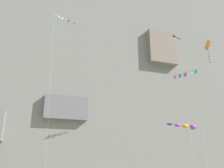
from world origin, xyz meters
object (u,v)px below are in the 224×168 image
at_px(kite_windsock_front_field, 186,126).
at_px(kite_windsock_high_left, 176,38).
at_px(kite_banner_mid_right, 63,34).
at_px(kite_diamond_high_right, 208,48).
at_px(kite_banner_upper_left, 186,78).

bearing_deg(kite_windsock_front_field, kite_windsock_high_left, 57.26).
distance_m(kite_banner_mid_right, kite_windsock_front_field, 25.91).
bearing_deg(kite_banner_mid_right, kite_diamond_high_right, -31.64).
relative_size(kite_windsock_high_left, kite_banner_mid_right, 1.20).
height_order(kite_banner_mid_right, kite_banner_upper_left, kite_banner_mid_right).
relative_size(kite_diamond_high_right, kite_windsock_front_field, 1.84).
relative_size(kite_banner_upper_left, kite_windsock_front_field, 1.67).
bearing_deg(kite_diamond_high_right, kite_banner_upper_left, 77.27).
height_order(kite_banner_upper_left, kite_windsock_front_field, kite_banner_upper_left).
height_order(kite_windsock_high_left, kite_banner_mid_right, kite_windsock_high_left).
xyz_separation_m(kite_banner_mid_right, kite_banner_upper_left, (19.26, -3.10, -6.10)).
relative_size(kite_banner_mid_right, kite_banner_upper_left, 1.49).
bearing_deg(kite_diamond_high_right, kite_windsock_high_left, 66.46).
distance_m(kite_banner_mid_right, kite_banner_upper_left, 20.44).
relative_size(kite_windsock_high_left, kite_banner_upper_left, 1.79).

